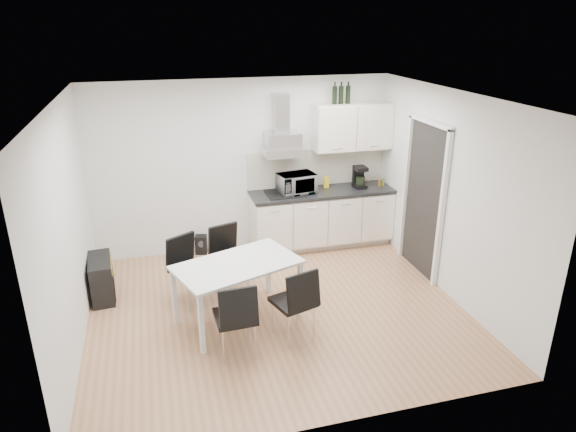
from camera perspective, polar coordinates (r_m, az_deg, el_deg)
name	(u,v)px	position (r m, az deg, el deg)	size (l,w,h in m)	color
ground	(277,310)	(6.49, -1.25, -10.36)	(4.50, 4.50, 0.00)	tan
wall_back	(244,167)	(7.77, -4.93, 5.49)	(4.50, 0.10, 2.60)	silver
wall_front	(336,298)	(4.18, 5.38, -9.01)	(4.50, 0.10, 2.60)	silver
wall_left	(67,232)	(5.84, -23.32, -1.67)	(0.10, 4.00, 2.60)	silver
wall_right	(449,195)	(6.78, 17.45, 2.19)	(0.10, 4.00, 2.60)	silver
ceiling	(275,98)	(5.58, -1.46, 13.00)	(4.50, 4.50, 0.00)	white
doorway	(422,200)	(7.28, 14.72, 1.69)	(0.08, 1.04, 2.10)	white
kitchenette	(324,195)	(7.96, 3.99, 2.36)	(2.22, 0.64, 2.52)	beige
dining_table	(237,270)	(6.00, -5.66, -5.96)	(1.59, 1.23, 0.75)	white
chair_far_left	(191,272)	(6.54, -10.73, -6.08)	(0.44, 0.50, 0.88)	black
chair_far_right	(230,260)	(6.76, -6.44, -4.89)	(0.44, 0.50, 0.88)	black
chair_near_left	(235,318)	(5.54, -5.89, -11.16)	(0.44, 0.50, 0.88)	black
chair_near_right	(293,302)	(5.78, 0.57, -9.57)	(0.44, 0.50, 0.88)	black
guitar_amp	(102,278)	(7.04, -20.01, -6.52)	(0.33, 0.67, 0.54)	black
floor_speaker	(201,244)	(7.99, -9.62, -3.13)	(0.17, 0.15, 0.29)	black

